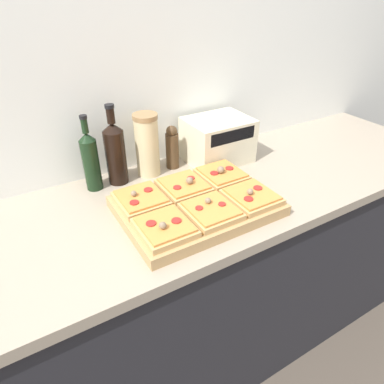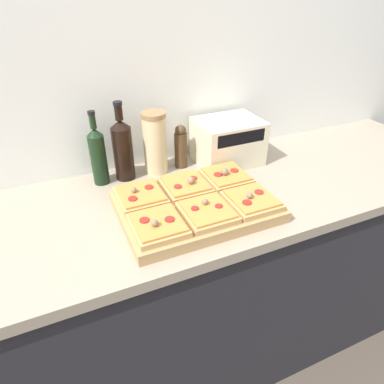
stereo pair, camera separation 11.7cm
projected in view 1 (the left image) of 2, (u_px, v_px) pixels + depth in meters
name	position (u px, v px, depth m)	size (l,w,h in m)	color
wall_back	(129.00, 90.00, 1.32)	(6.00, 0.06, 2.50)	silver
kitchen_counter	(177.00, 291.00, 1.48)	(2.63, 0.67, 0.94)	#232328
cutting_board	(196.00, 206.00, 1.17)	(0.51, 0.37, 0.04)	tan
pizza_slice_back_left	(141.00, 199.00, 1.15)	(0.15, 0.17, 0.05)	tan
pizza_slice_back_center	(184.00, 186.00, 1.22)	(0.15, 0.17, 0.05)	tan
pizza_slice_back_right	(222.00, 174.00, 1.29)	(0.15, 0.17, 0.06)	tan
pizza_slice_front_left	(165.00, 227.00, 1.02)	(0.15, 0.17, 0.05)	tan
pizza_slice_front_center	(211.00, 211.00, 1.09)	(0.15, 0.17, 0.05)	tan
pizza_slice_front_right	(252.00, 196.00, 1.16)	(0.15, 0.17, 0.05)	tan
olive_oil_bottle	(91.00, 160.00, 1.24)	(0.06, 0.06, 0.29)	black
wine_bottle	(115.00, 152.00, 1.28)	(0.08, 0.08, 0.31)	black
grain_jar_tall	(147.00, 145.00, 1.34)	(0.10, 0.10, 0.25)	beige
pepper_mill	(172.00, 147.00, 1.40)	(0.05, 0.05, 0.18)	#47331E
toaster_oven	(218.00, 140.00, 1.46)	(0.29, 0.21, 0.19)	beige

